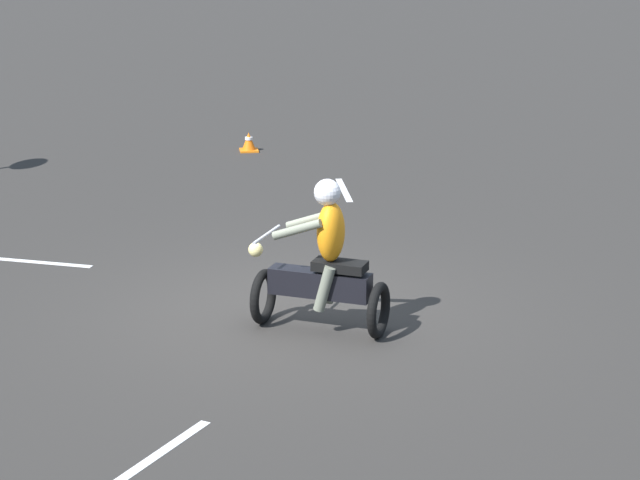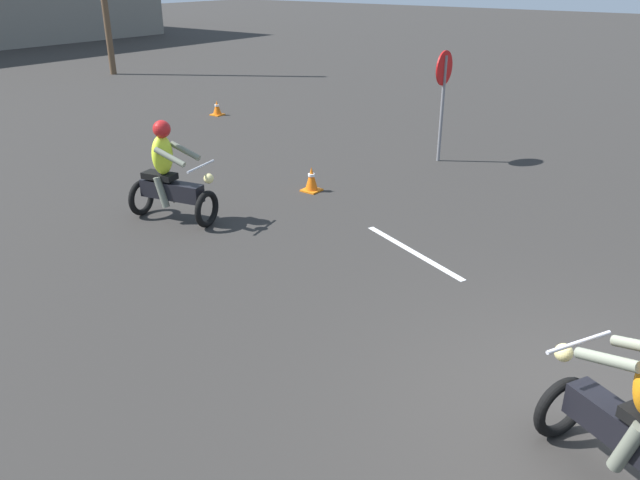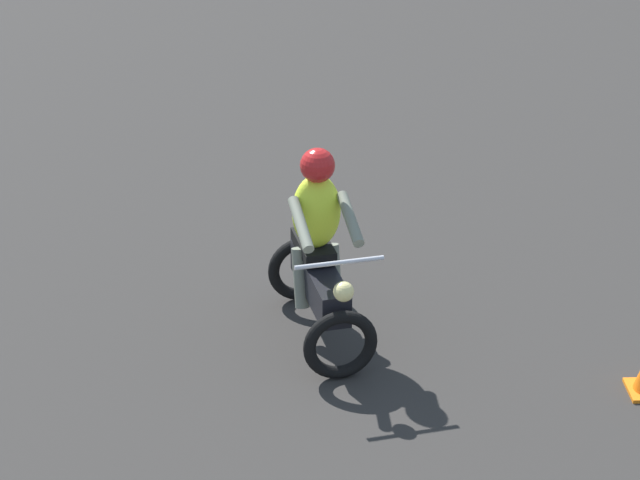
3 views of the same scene
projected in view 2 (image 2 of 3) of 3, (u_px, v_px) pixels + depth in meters
ground_plane at (604, 428)px, 5.66m from camera, size 120.00×120.00×0.00m
motorcycle_rider_foreground at (638, 415)px, 4.72m from camera, size 1.19×1.52×1.66m
motorcycle_rider_background at (169, 178)px, 10.01m from camera, size 0.91×1.56×1.66m
stop_sign at (443, 84)px, 12.82m from camera, size 0.70×0.08×2.30m
traffic_cone_near_left at (217, 108)px, 17.54m from camera, size 0.32×0.32×0.41m
traffic_cone_near_right at (312, 179)px, 11.55m from camera, size 0.32×0.32×0.46m
lane_stripe_ne at (413, 252)px, 9.15m from camera, size 0.94×2.03×0.01m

